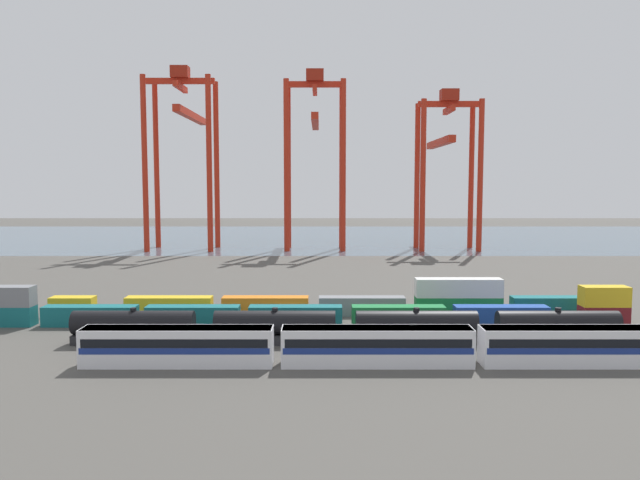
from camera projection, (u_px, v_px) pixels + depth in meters
The scene contains 21 objects.
ground_plane at pixel (297, 277), 122.94m from camera, with size 420.00×420.00×0.00m, color #4C4944.
harbour_water at pixel (306, 237), 212.73m from camera, with size 400.00×110.00×0.01m, color #475B6B.
passenger_train at pixel (375, 344), 62.67m from camera, with size 59.99×3.14×3.90m.
freight_tank_row at pixel (343, 327), 71.29m from camera, with size 63.08×2.72×4.18m.
shipping_container_2 at pixel (88, 316), 80.16m from camera, with size 12.10×2.44×2.60m, color #146066.
shipping_container_3 at pixel (191, 316), 80.21m from camera, with size 12.10×2.44×2.60m, color #146066.
shipping_container_4 at pixel (293, 316), 80.26m from camera, with size 12.10×2.44×2.60m, color #146066.
shipping_container_5 at pixel (396, 316), 80.31m from camera, with size 12.10×2.44×2.60m, color #197538.
shipping_container_6 at pixel (498, 316), 80.37m from camera, with size 12.10×2.44×2.60m, color #1C4299.
shipping_container_7 at pixel (601, 316), 80.42m from camera, with size 6.04×2.44×2.60m, color maroon.
shipping_container_8 at pixel (601, 296), 80.18m from camera, with size 6.04×2.44×2.60m, color gold.
shipping_container_9 at pixel (70, 306), 86.64m from camera, with size 6.04×2.44×2.60m, color gold.
shipping_container_10 at pixel (167, 306), 86.69m from camera, with size 12.10×2.44×2.60m, color gold.
shipping_container_11 at pixel (263, 306), 86.74m from camera, with size 12.10×2.44×2.60m, color orange.
shipping_container_12 at pixel (359, 306), 86.79m from camera, with size 12.10×2.44×2.60m, color slate.
shipping_container_13 at pixel (456, 306), 86.85m from camera, with size 12.10×2.44×2.60m, color #197538.
shipping_container_14 at pixel (456, 288), 86.61m from camera, with size 12.10×2.44×2.60m, color silver.
shipping_container_15 at pixel (552, 306), 86.90m from camera, with size 12.10×2.44×2.60m, color #146066.
gantry_crane_west at pixel (181, 138), 173.98m from camera, with size 18.98×40.23×50.71m.
gantry_crane_central at pixel (313, 143), 173.62m from camera, with size 16.97×34.55×49.81m.
gantry_crane_east at pixel (444, 155), 174.30m from camera, with size 17.20×35.22×44.45m.
Camera 1 is at (4.10, -81.79, 18.43)m, focal length 34.59 mm.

